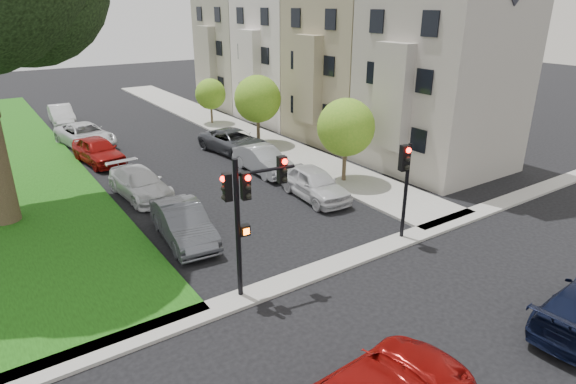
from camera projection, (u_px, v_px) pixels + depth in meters
ground at (371, 292)px, 16.29m from camera, size 140.00×140.00×0.00m
sidewalk_right at (224, 125)px, 38.27m from camera, size 3.50×44.00×0.12m
sidewalk_cross at (333, 265)px, 17.81m from camera, size 60.00×1.00×0.12m
house_a at (445, 45)px, 26.41m from camera, size 7.70×7.55×15.97m
house_b at (354, 38)px, 32.18m from camera, size 7.70×7.55×15.97m
house_c at (290, 32)px, 37.95m from camera, size 7.70×7.55×15.97m
house_d at (244, 28)px, 43.73m from camera, size 7.70×7.55×15.97m
small_tree_a at (346, 127)px, 25.14m from camera, size 3.05×3.05×4.57m
small_tree_b at (258, 99)px, 32.05m from camera, size 3.15×3.15×4.72m
small_tree_c at (210, 94)px, 37.93m from camera, size 2.41×2.41×3.62m
traffic_signal_main at (247, 202)px, 15.01m from camera, size 2.36×0.62×4.81m
traffic_signal_secondary at (405, 175)px, 18.84m from camera, size 0.54×0.44×4.08m
car_parked_0 at (314, 183)px, 23.85m from camera, size 2.17×4.70×1.56m
car_parked_1 at (263, 160)px, 27.49m from camera, size 1.64×4.55×1.49m
car_parked_2 at (235, 142)px, 31.08m from camera, size 3.27×5.72×1.50m
car_parked_5 at (183, 223)px, 19.53m from camera, size 2.06×4.82×1.54m
car_parked_6 at (140, 183)px, 24.05m from camera, size 2.34×4.96×1.40m
car_parked_7 at (98, 150)px, 29.04m from camera, size 2.52×4.92×1.60m
car_parked_8 at (85, 135)px, 32.51m from camera, size 3.43×5.88×1.54m
car_parked_9 at (61, 115)px, 38.44m from camera, size 1.85×4.70×1.52m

